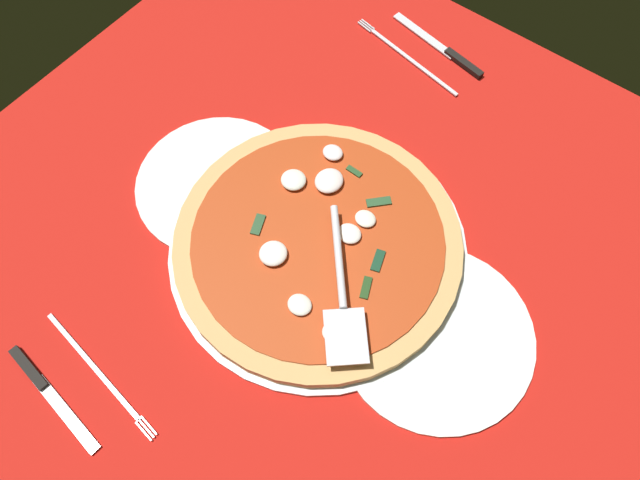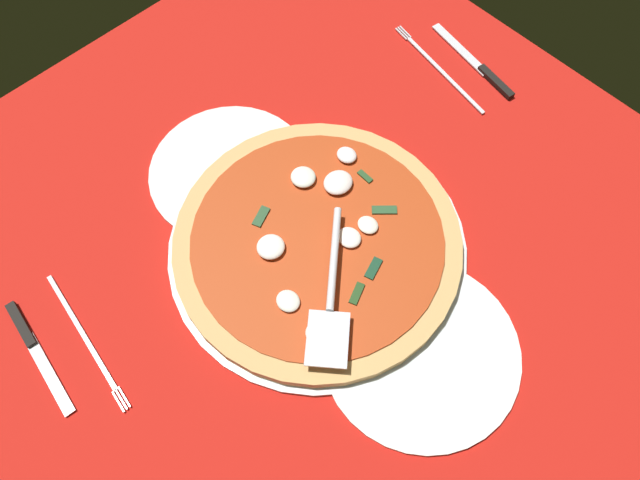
# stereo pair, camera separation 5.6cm
# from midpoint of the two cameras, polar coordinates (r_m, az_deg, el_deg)

# --- Properties ---
(ground_plane) EXTENTS (1.04, 1.04, 0.01)m
(ground_plane) POSITION_cam_midpoint_polar(r_m,az_deg,el_deg) (0.84, -2.92, -0.58)
(ground_plane) COLOR red
(pizza_pan) EXTENTS (0.41, 0.41, 0.01)m
(pizza_pan) POSITION_cam_midpoint_polar(r_m,az_deg,el_deg) (0.83, -1.94, -0.61)
(pizza_pan) COLOR silver
(pizza_pan) RESTS_ON ground_plane
(dinner_plate_left) EXTENTS (0.25, 0.25, 0.01)m
(dinner_plate_left) POSITION_cam_midpoint_polar(r_m,az_deg,el_deg) (0.79, 8.84, -9.05)
(dinner_plate_left) COLOR white
(dinner_plate_left) RESTS_ON ground_plane
(dinner_plate_right) EXTENTS (0.24, 0.24, 0.01)m
(dinner_plate_right) POSITION_cam_midpoint_polar(r_m,az_deg,el_deg) (0.89, -11.39, 5.05)
(dinner_plate_right) COLOR silver
(dinner_plate_right) RESTS_ON ground_plane
(pizza) EXTENTS (0.39, 0.39, 0.03)m
(pizza) POSITION_cam_midpoint_polar(r_m,az_deg,el_deg) (0.82, -1.98, -0.08)
(pizza) COLOR tan
(pizza) RESTS_ON pizza_pan
(pizza_server) EXTENTS (0.16, 0.18, 0.01)m
(pizza_server) POSITION_cam_midpoint_polar(r_m,az_deg,el_deg) (0.76, -0.09, -4.76)
(pizza_server) COLOR silver
(pizza_server) RESTS_ON pizza
(place_setting_near) EXTENTS (0.22, 0.15, 0.01)m
(place_setting_near) POSITION_cam_midpoint_polar(r_m,az_deg,el_deg) (1.04, 8.37, 16.77)
(place_setting_near) COLOR white
(place_setting_near) RESTS_ON ground_plane
(place_setting_far) EXTENTS (0.22, 0.15, 0.01)m
(place_setting_far) POSITION_cam_midpoint_polar(r_m,az_deg,el_deg) (0.83, -24.07, -12.29)
(place_setting_far) COLOR white
(place_setting_far) RESTS_ON ground_plane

